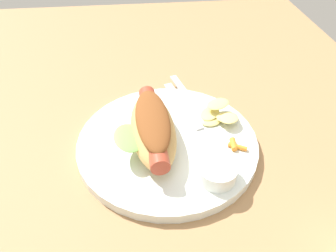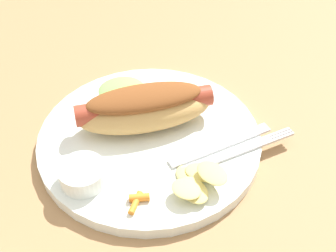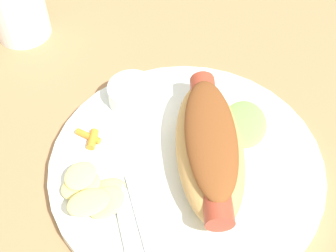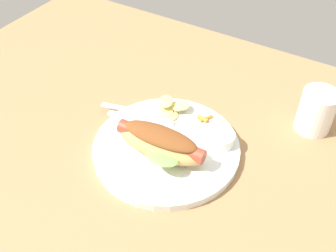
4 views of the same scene
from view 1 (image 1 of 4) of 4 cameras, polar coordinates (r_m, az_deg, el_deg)
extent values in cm
cube|color=#9E754C|center=(53.51, -0.47, -1.98)|extent=(120.00, 90.00, 1.80)
cylinder|color=white|center=(50.08, 0.44, -2.96)|extent=(27.91, 27.91, 1.60)
ellipsoid|color=tan|center=(47.74, -2.71, -0.62)|extent=(17.26, 7.37, 4.59)
cylinder|color=#A33D28|center=(47.21, -2.74, 0.11)|extent=(17.28, 3.46, 2.68)
ellipsoid|color=brown|center=(46.43, -2.79, 1.24)|extent=(14.64, 5.61, 2.24)
ellipsoid|color=#7FC65B|center=(45.33, -6.97, -2.08)|extent=(6.13, 4.61, 1.46)
cylinder|color=white|center=(43.77, 8.80, -8.24)|extent=(5.31, 5.31, 2.25)
cube|color=silver|center=(56.61, 4.30, 4.21)|extent=(12.01, 4.18, 0.40)
cube|color=silver|center=(62.51, 1.80, 8.22)|extent=(3.17, 1.09, 0.40)
cube|color=silver|center=(62.36, 1.42, 8.14)|extent=(3.17, 1.09, 0.40)
cube|color=silver|center=(62.22, 1.03, 8.06)|extent=(3.17, 1.09, 0.40)
cube|color=silver|center=(56.02, 2.61, 3.82)|extent=(13.81, 5.17, 0.36)
ellipsoid|color=#DECE73|center=(53.10, 7.70, 1.12)|extent=(3.40, 4.06, 0.50)
ellipsoid|color=#DECE73|center=(53.80, 7.51, 2.27)|extent=(4.98, 4.78, 0.94)
ellipsoid|color=#DECE73|center=(53.18, 10.50, 1.73)|extent=(4.21, 4.75, 0.98)
ellipsoid|color=#DECE73|center=(52.12, 10.90, 1.39)|extent=(4.42, 4.36, 0.91)
ellipsoid|color=#DECE73|center=(53.89, 8.92, 3.93)|extent=(4.27, 4.87, 0.65)
cylinder|color=orange|center=(48.88, 12.34, -3.65)|extent=(1.98, 2.84, 0.70)
cylinder|color=orange|center=(49.00, 11.62, -3.22)|extent=(2.33, 1.12, 0.88)
camera|label=2|loc=(0.53, 60.07, 30.58)|focal=47.73mm
camera|label=3|loc=(0.64, -1.52, 46.66)|focal=51.31mm
camera|label=4|loc=(0.46, -103.55, 23.26)|focal=42.47mm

